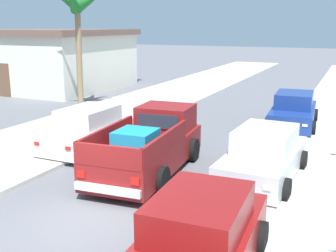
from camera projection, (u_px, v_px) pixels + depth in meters
name	position (u px, v px, depth m)	size (l,w,h in m)	color
ground_plane	(81.00, 224.00, 9.31)	(160.00, 160.00, 0.00)	slate
sidewalk_left	(132.00, 108.00, 22.09)	(5.13, 60.00, 0.12)	beige
curb_left	(152.00, 110.00, 21.62)	(0.16, 60.00, 0.10)	silver
curb_right	(324.00, 126.00, 18.16)	(0.16, 60.00, 0.10)	silver
pickup_truck	(150.00, 146.00, 12.60)	(2.51, 5.34, 1.80)	maroon
car_left_near	(198.00, 241.00, 7.20)	(2.17, 4.32, 1.54)	maroon
car_right_near	(264.00, 156.00, 11.87)	(2.15, 4.32, 1.54)	silver
car_left_mid	(293.00, 111.00, 18.06)	(2.21, 4.34, 1.54)	navy
car_right_mid	(90.00, 129.00, 14.90)	(2.05, 4.27, 1.54)	silver
palm_tree_left_mid	(76.00, 5.00, 20.75)	(3.94, 3.27, 6.45)	#846B4C
roadside_house	(50.00, 59.00, 29.34)	(9.84, 9.27, 4.13)	beige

